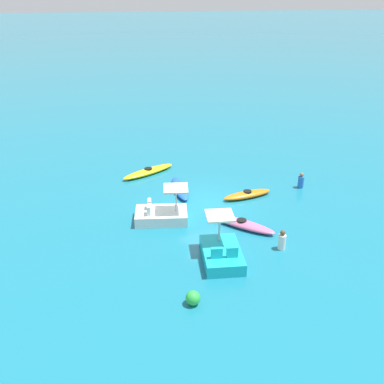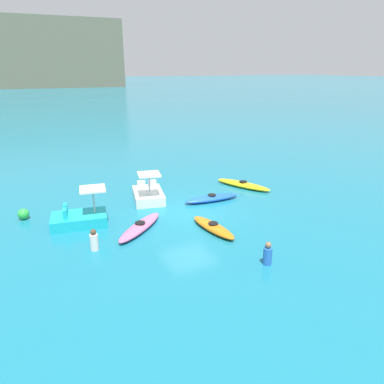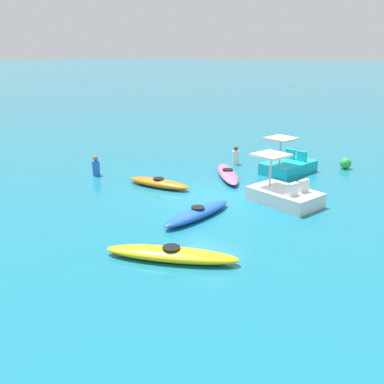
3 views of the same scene
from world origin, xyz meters
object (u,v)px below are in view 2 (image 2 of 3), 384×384
(kayak_yellow, at_px, (243,185))
(buoy_green, at_px, (23,214))
(person_by_kayaks, at_px, (94,241))
(person_near_shore, at_px, (268,255))
(pedal_boat_white, at_px, (148,194))
(kayak_orange, at_px, (213,227))
(kayak_pink, at_px, (140,227))
(kayak_blue, at_px, (212,198))
(pedal_boat_cyan, at_px, (80,218))

(kayak_yellow, relative_size, buoy_green, 6.85)
(person_by_kayaks, bearing_deg, person_near_shore, -37.29)
(buoy_green, bearing_deg, person_near_shore, -48.94)
(kayak_yellow, distance_m, pedal_boat_white, 5.80)
(kayak_orange, distance_m, kayak_pink, 3.18)
(kayak_pink, bearing_deg, kayak_blue, 19.38)
(pedal_boat_cyan, xyz_separation_m, buoy_green, (-2.20, 1.89, -0.08))
(kayak_pink, distance_m, pedal_boat_white, 3.74)
(pedal_boat_white, relative_size, pedal_boat_cyan, 1.01)
(kayak_blue, relative_size, pedal_boat_cyan, 1.18)
(kayak_yellow, bearing_deg, pedal_boat_cyan, -174.44)
(pedal_boat_white, distance_m, buoy_green, 6.09)
(kayak_pink, height_order, person_near_shore, person_near_shore)
(kayak_yellow, height_order, person_near_shore, person_near_shore)
(kayak_pink, relative_size, person_near_shore, 3.34)
(kayak_pink, xyz_separation_m, pedal_boat_cyan, (-2.20, 1.82, 0.17))
(pedal_boat_cyan, distance_m, buoy_green, 2.90)
(person_near_shore, bearing_deg, kayak_orange, 94.66)
(kayak_blue, relative_size, person_by_kayaks, 3.55)
(kayak_blue, relative_size, buoy_green, 6.10)
(kayak_yellow, bearing_deg, kayak_pink, -159.70)
(kayak_blue, bearing_deg, kayak_pink, -160.62)
(pedal_boat_white, distance_m, person_near_shore, 8.29)
(kayak_orange, distance_m, kayak_yellow, 6.35)
(person_near_shore, xyz_separation_m, person_by_kayaks, (-5.23, 3.98, 0.00))
(kayak_orange, relative_size, kayak_yellow, 0.80)
(pedal_boat_cyan, relative_size, person_by_kayaks, 3.02)
(pedal_boat_white, height_order, pedal_boat_cyan, same)
(pedal_boat_white, bearing_deg, kayak_yellow, -5.67)
(buoy_green, distance_m, person_by_kayaks, 5.07)
(kayak_blue, xyz_separation_m, pedal_boat_cyan, (-6.81, 0.20, 0.17))
(kayak_orange, bearing_deg, kayak_blue, 59.94)
(buoy_green, xyz_separation_m, person_near_shore, (7.45, -8.55, 0.13))
(buoy_green, bearing_deg, person_by_kayaks, -64.13)
(kayak_blue, bearing_deg, buoy_green, 166.97)
(person_near_shore, bearing_deg, kayak_yellow, 59.91)
(buoy_green, bearing_deg, kayak_pink, -40.13)
(kayak_orange, xyz_separation_m, buoy_green, (-7.18, 5.24, 0.09))
(person_by_kayaks, bearing_deg, pedal_boat_cyan, 90.38)
(pedal_boat_cyan, height_order, buoy_green, pedal_boat_cyan)
(pedal_boat_white, bearing_deg, kayak_orange, -77.29)
(pedal_boat_white, relative_size, person_by_kayaks, 3.06)
(kayak_blue, height_order, buoy_green, buoy_green)
(person_by_kayaks, bearing_deg, kayak_blue, 20.07)
(kayak_yellow, bearing_deg, kayak_orange, -137.42)
(kayak_yellow, xyz_separation_m, kayak_pink, (-7.45, -2.76, 0.00))
(kayak_pink, bearing_deg, kayak_yellow, 20.30)
(kayak_orange, relative_size, pedal_boat_white, 1.04)
(kayak_pink, distance_m, buoy_green, 5.75)
(pedal_boat_cyan, bearing_deg, pedal_boat_white, 21.28)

